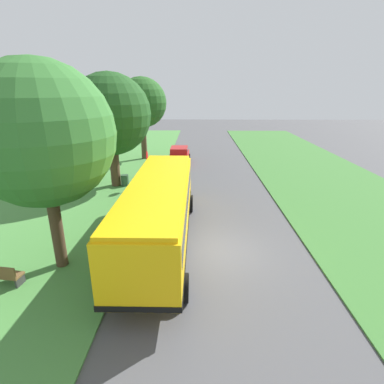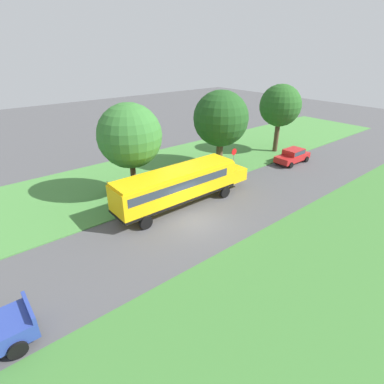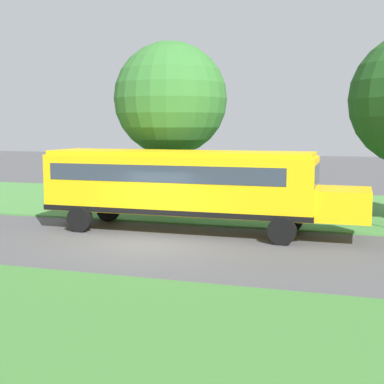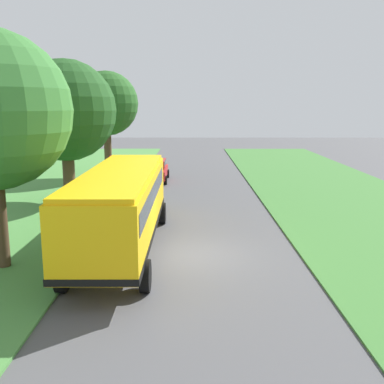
{
  "view_description": "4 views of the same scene",
  "coord_description": "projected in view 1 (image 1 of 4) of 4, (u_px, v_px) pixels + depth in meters",
  "views": [
    {
      "loc": [
        -1.0,
        -11.84,
        6.91
      ],
      "look_at": [
        -1.3,
        3.28,
        1.66
      ],
      "focal_mm": 28.0,
      "sensor_mm": 36.0,
      "label": 1
    },
    {
      "loc": [
        14.75,
        -12.26,
        11.71
      ],
      "look_at": [
        -1.17,
        0.73,
        1.76
      ],
      "focal_mm": 28.0,
      "sensor_mm": 36.0,
      "label": 2
    },
    {
      "loc": [
        16.94,
        6.97,
        4.1
      ],
      "look_at": [
        -2.8,
        0.87,
        1.56
      ],
      "focal_mm": 50.0,
      "sensor_mm": 36.0,
      "label": 3
    },
    {
      "loc": [
        -0.03,
        -16.03,
        5.56
      ],
      "look_at": [
        -0.03,
        2.79,
        1.87
      ],
      "focal_mm": 42.0,
      "sensor_mm": 36.0,
      "label": 4
    }
  ],
  "objects": [
    {
      "name": "ground_plane",
      "position": [
        219.0,
        251.0,
        13.43
      ],
      "size": [
        120.0,
        120.0,
        0.0
      ],
      "primitive_type": "plane",
      "color": "#4C4C4F"
    },
    {
      "name": "grass_verge",
      "position": [
        0.0,
        248.0,
        13.6
      ],
      "size": [
        12.0,
        80.0,
        0.08
      ],
      "primitive_type": "cube",
      "color": "#47843D",
      "rests_on": "ground"
    },
    {
      "name": "school_bus",
      "position": [
        160.0,
        205.0,
        13.47
      ],
      "size": [
        2.84,
        12.42,
        3.16
      ],
      "color": "yellow",
      "rests_on": "ground"
    },
    {
      "name": "car_red_nearest",
      "position": [
        179.0,
        154.0,
        28.86
      ],
      "size": [
        2.02,
        4.4,
        1.56
      ],
      "color": "#B21E1E",
      "rests_on": "ground"
    },
    {
      "name": "oak_tree_beside_bus",
      "position": [
        45.0,
        135.0,
        10.52
      ],
      "size": [
        5.2,
        5.2,
        7.96
      ],
      "color": "#4C3826",
      "rests_on": "ground"
    },
    {
      "name": "oak_tree_roadside_mid",
      "position": [
        111.0,
        115.0,
        20.55
      ],
      "size": [
        5.63,
        5.63,
        8.03
      ],
      "color": "#4C3826",
      "rests_on": "ground"
    },
    {
      "name": "oak_tree_far_end",
      "position": [
        143.0,
        103.0,
        29.22
      ],
      "size": [
        4.81,
        4.81,
        8.02
      ],
      "color": "#4C3826",
      "rests_on": "ground"
    },
    {
      "name": "stop_sign",
      "position": [
        147.0,
        165.0,
        21.36
      ],
      "size": [
        0.08,
        0.68,
        2.74
      ],
      "color": "gray",
      "rests_on": "ground"
    },
    {
      "name": "trash_bin",
      "position": [
        125.0,
        181.0,
        22.1
      ],
      "size": [
        0.56,
        0.56,
        0.9
      ],
      "primitive_type": "cylinder",
      "color": "#2D4C33",
      "rests_on": "ground"
    }
  ]
}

